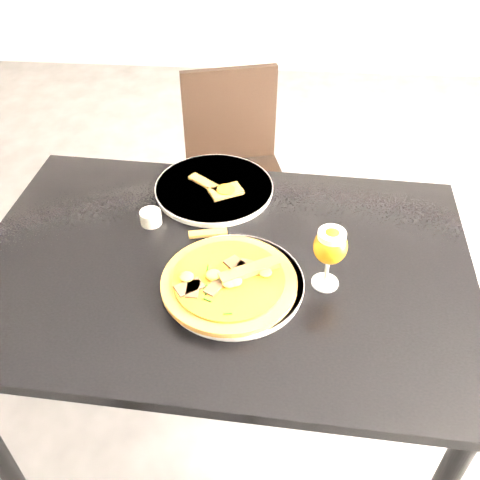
# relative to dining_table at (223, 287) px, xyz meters

# --- Properties ---
(ground) EXTENTS (6.00, 6.00, 0.00)m
(ground) POSITION_rel_dining_table_xyz_m (0.07, -0.17, -0.66)
(ground) COLOR #4B4B4D
(ground) RESTS_ON ground
(dining_table) EXTENTS (1.24, 0.86, 0.75)m
(dining_table) POSITION_rel_dining_table_xyz_m (0.00, 0.00, 0.00)
(dining_table) COLOR black
(dining_table) RESTS_ON ground
(chair_far) EXTENTS (0.47, 0.47, 0.83)m
(chair_far) POSITION_rel_dining_table_xyz_m (-0.04, 0.83, -0.20)
(chair_far) COLOR black
(chair_far) RESTS_ON ground
(plate_main) EXTENTS (0.42, 0.42, 0.02)m
(plate_main) POSITION_rel_dining_table_xyz_m (0.03, -0.08, 0.10)
(plate_main) COLOR silver
(plate_main) RESTS_ON dining_table
(pizza) EXTENTS (0.31, 0.31, 0.03)m
(pizza) POSITION_rel_dining_table_xyz_m (0.03, -0.09, 0.12)
(pizza) COLOR #965D24
(pizza) RESTS_ON plate_main
(plate_second) EXTENTS (0.44, 0.44, 0.02)m
(plate_second) POSITION_rel_dining_table_xyz_m (-0.05, 0.28, 0.10)
(plate_second) COLOR silver
(plate_second) RESTS_ON dining_table
(crust_scraps) EXTENTS (0.16, 0.12, 0.01)m
(crust_scraps) POSITION_rel_dining_table_xyz_m (-0.04, 0.27, 0.11)
(crust_scraps) COLOR #965D24
(crust_scraps) RESTS_ON plate_second
(loose_crust) EXTENTS (0.10, 0.04, 0.01)m
(loose_crust) POSITION_rel_dining_table_xyz_m (-0.05, 0.10, 0.09)
(loose_crust) COLOR #965D24
(loose_crust) RESTS_ON dining_table
(sauce_cup) EXTENTS (0.06, 0.06, 0.04)m
(sauce_cup) POSITION_rel_dining_table_xyz_m (-0.20, 0.13, 0.11)
(sauce_cup) COLOR silver
(sauce_cup) RESTS_ON dining_table
(beer_glass) EXTENTS (0.08, 0.08, 0.16)m
(beer_glass) POSITION_rel_dining_table_xyz_m (0.24, -0.06, 0.20)
(beer_glass) COLOR silver
(beer_glass) RESTS_ON dining_table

